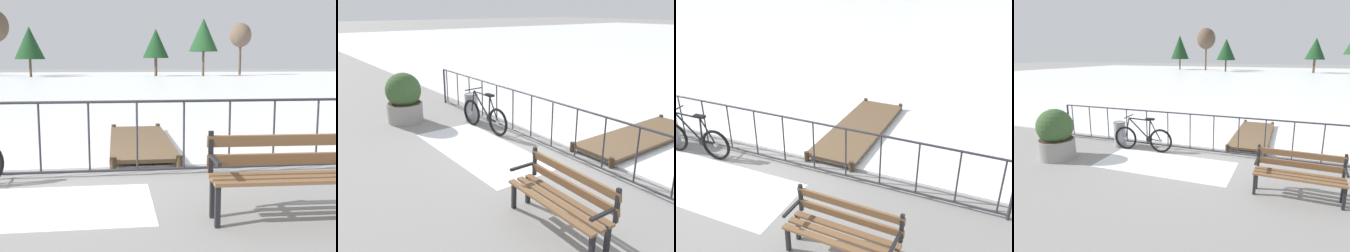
% 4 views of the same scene
% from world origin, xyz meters
% --- Properties ---
extents(ground_plane, '(160.00, 160.00, 0.00)m').
position_xyz_m(ground_plane, '(0.00, 0.00, 0.00)').
color(ground_plane, gray).
extents(frozen_pond, '(80.00, 56.00, 0.03)m').
position_xyz_m(frozen_pond, '(0.00, 28.40, 0.01)').
color(frozen_pond, white).
rests_on(frozen_pond, ground).
extents(snow_patch, '(3.32, 1.46, 0.01)m').
position_xyz_m(snow_patch, '(-0.55, -1.20, 0.00)').
color(snow_patch, white).
rests_on(snow_patch, ground).
extents(railing_fence, '(9.06, 0.06, 1.07)m').
position_xyz_m(railing_fence, '(0.00, 0.00, 0.56)').
color(railing_fence, '#2D2D33').
rests_on(railing_fence, ground).
extents(bicycle_near_railing, '(1.71, 0.52, 0.97)m').
position_xyz_m(bicycle_near_railing, '(-1.56, -0.44, 0.37)').
color(bicycle_near_railing, black).
rests_on(bicycle_near_railing, ground).
extents(park_bench, '(1.61, 0.53, 0.89)m').
position_xyz_m(park_bench, '(2.43, -1.81, 0.51)').
color(park_bench, brown).
rests_on(park_bench, ground).
extents(planter_with_shrub, '(0.91, 0.91, 1.29)m').
position_xyz_m(planter_with_shrub, '(-3.38, -1.73, 0.63)').
color(planter_with_shrub, gray).
rests_on(planter_with_shrub, ground).
extents(trash_bin, '(0.35, 0.35, 0.73)m').
position_xyz_m(trash_bin, '(-2.39, -0.31, 0.37)').
color(trash_bin, gray).
rests_on(trash_bin, ground).
extents(wooden_dock, '(1.10, 3.41, 0.20)m').
position_xyz_m(wooden_dock, '(1.15, 1.96, 0.12)').
color(wooden_dock, brown).
rests_on(wooden_dock, ground).
extents(tree_far_west, '(2.96, 2.96, 5.01)m').
position_xyz_m(tree_far_west, '(-7.68, 38.43, 3.39)').
color(tree_far_west, brown).
rests_on(tree_far_west, ground).
extents(tree_centre, '(2.79, 2.79, 4.97)m').
position_xyz_m(tree_centre, '(5.04, 39.55, 3.43)').
color(tree_centre, brown).
rests_on(tree_centre, ground).
extents(tree_east_mid, '(3.18, 3.18, 5.89)m').
position_xyz_m(tree_east_mid, '(-16.64, 41.78, 3.87)').
color(tree_east_mid, brown).
rests_on(tree_east_mid, ground).
extents(tree_far_east, '(3.14, 3.14, 6.99)m').
position_xyz_m(tree_far_east, '(-11.97, 42.05, 5.24)').
color(tree_far_east, brown).
rests_on(tree_far_east, ground).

